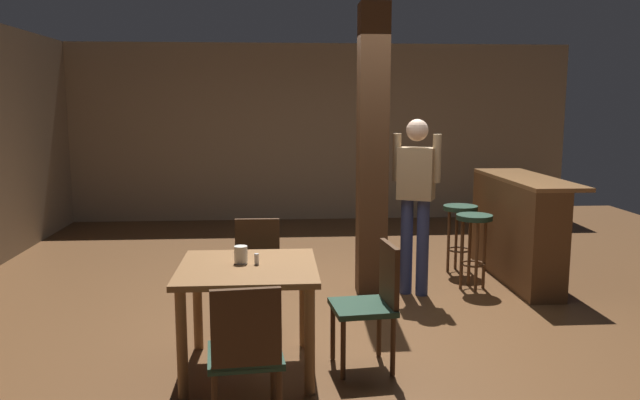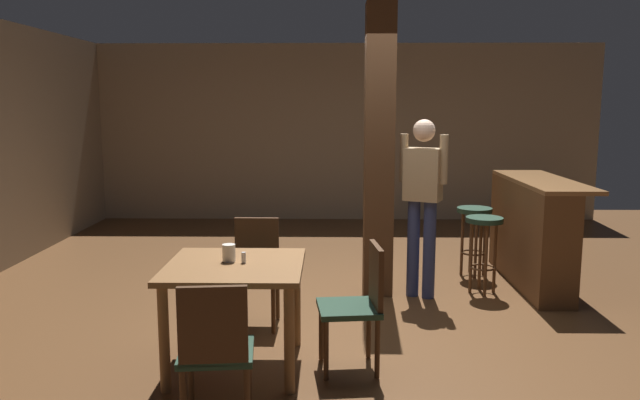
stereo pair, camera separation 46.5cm
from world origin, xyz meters
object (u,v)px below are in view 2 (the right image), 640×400
Objects in this scene: bar_stool_mid at (474,224)px; standing_person at (423,195)px; dining_table at (235,281)px; salt_shaker at (244,258)px; bar_counter at (531,231)px; chair_north at (255,266)px; chair_south at (215,348)px; chair_east at (359,300)px; napkin_cup at (229,253)px; bar_stool_near at (484,236)px.

standing_person is at bearing -131.35° from bar_stool_mid.
salt_shaker is at bearing 18.00° from dining_table.
bar_counter is at bearing 21.51° from standing_person.
chair_north is at bearing 91.67° from salt_shaker.
dining_table is 0.91m from chair_south.
chair_east is 0.52× the size of standing_person.
chair_north reaches higher than dining_table.
bar_counter is (2.69, 2.11, -0.24)m from salt_shaker.
chair_east reaches higher than napkin_cup.
chair_north is at bearing 132.47° from chair_east.
standing_person reaches higher than bar_stool_near.
napkin_cup is 0.07× the size of standing_person.
salt_shaker is 3.26m from bar_stool_mid.
napkin_cup is at bearing 174.27° from chair_east.
chair_south is 0.52× the size of standing_person.
bar_stool_near is at bearing -149.42° from bar_counter.
chair_south is 4.00m from bar_stool_mid.
salt_shaker is 0.04× the size of bar_counter.
chair_east and chair_south have the same top height.
standing_person reaches higher than chair_south.
salt_shaker is at bearing -88.33° from chair_north.
chair_east is 1.89m from standing_person.
salt_shaker reaches higher than bar_stool_near.
dining_table is 7.73× the size of napkin_cup.
bar_stool_mid is (2.17, 2.42, -0.23)m from salt_shaker.
dining_table is at bearing -51.49° from napkin_cup.
bar_stool_mid is at bearing 85.60° from bar_stool_near.
bar_counter is at bearing -30.34° from bar_stool_mid.
napkin_cup is 1.59× the size of salt_shaker.
dining_table is 1.07× the size of chair_north.
chair_south is at bearing -88.62° from dining_table.
chair_east reaches higher than bar_stool_near.
bar_counter is at bearing 36.51° from napkin_cup.
salt_shaker reaches higher than bar_stool_mid.
salt_shaker is at bearing -21.41° from napkin_cup.
chair_east is 1.00× the size of chair_south.
salt_shaker is (0.03, -0.87, 0.29)m from chair_north.
bar_counter is (2.73, 3.03, 0.05)m from chair_south.
chair_south is 1.02m from napkin_cup.
napkin_cup is 0.12m from salt_shaker.
bar_stool_mid is at bearing 149.66° from bar_counter.
salt_shaker is 3.43m from bar_counter.
standing_person is at bearing 47.03° from dining_table.
chair_north reaches higher than bar_stool_near.
chair_south is at bearing -134.35° from chair_east.
bar_stool_mid is at bearing 61.16° from chair_east.
bar_stool_near is at bearing 37.89° from napkin_cup.
bar_stool_mid is (1.36, 2.47, 0.07)m from chair_east.
dining_table reaches higher than bar_stool_mid.
bar_stool_near is (2.15, 0.92, 0.07)m from chair_north.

